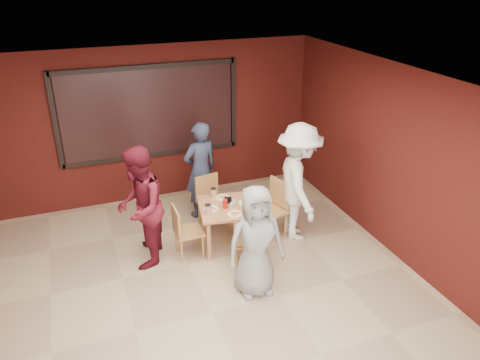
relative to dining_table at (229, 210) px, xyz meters
name	(u,v)px	position (x,y,z in m)	size (l,w,h in m)	color
floor	(212,313)	(-0.73, -1.40, -0.62)	(7.00, 7.00, 0.00)	tan
window_blinds	(150,113)	(-0.73, 2.05, 1.03)	(3.00, 0.02, 1.50)	black
dining_table	(229,210)	(0.00, 0.00, 0.00)	(1.03, 1.03, 0.85)	tan
chair_front	(250,240)	(0.06, -0.73, -0.10)	(0.57, 0.57, 0.92)	#AD7E43
chair_back	(210,198)	(-0.07, 0.73, -0.13)	(0.50, 0.50, 0.86)	#AD7E43
chair_left	(184,229)	(-0.72, -0.05, -0.15)	(0.41, 0.41, 0.83)	#AD7E43
chair_right	(273,206)	(0.76, 0.03, -0.08)	(0.56, 0.56, 0.95)	#AD7E43
diner_front	(256,242)	(-0.04, -1.18, 0.16)	(0.76, 0.49, 1.56)	#949494
diner_back	(201,170)	(-0.12, 1.10, 0.23)	(0.62, 0.41, 1.70)	#2D3650
diner_left	(140,208)	(-1.32, 0.03, 0.29)	(0.88, 0.68, 1.81)	maroon
diner_right	(299,183)	(1.11, -0.12, 0.33)	(1.23, 0.70, 1.90)	white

